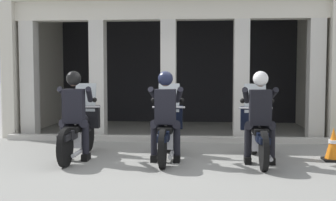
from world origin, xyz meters
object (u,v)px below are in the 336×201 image
(motorcycle_left, at_px, (79,130))
(police_officer_center, at_px, (166,108))
(police_officer_right, at_px, (260,109))
(traffic_cone_flank, at_px, (333,145))
(motorcycle_right, at_px, (258,132))
(motorcycle_center, at_px, (167,131))
(police_officer_left, at_px, (74,108))

(motorcycle_left, xyz_separation_m, police_officer_center, (1.62, -0.26, 0.44))
(police_officer_right, bearing_deg, traffic_cone_flank, 18.62)
(motorcycle_right, bearing_deg, motorcycle_center, -177.48)
(police_officer_right, bearing_deg, police_officer_left, -176.46)
(police_officer_left, bearing_deg, police_officer_right, 0.71)
(police_officer_right, bearing_deg, police_officer_center, -177.48)
(motorcycle_left, distance_m, police_officer_left, 0.52)
(police_officer_right, bearing_deg, motorcycle_right, 93.52)
(police_officer_center, xyz_separation_m, motorcycle_right, (1.62, 0.25, -0.44))
(police_officer_left, height_order, motorcycle_center, police_officer_left)
(police_officer_left, relative_size, police_officer_center, 1.00)
(motorcycle_left, relative_size, motorcycle_right, 1.00)
(police_officer_center, bearing_deg, motorcycle_center, 87.91)
(police_officer_right, bearing_deg, motorcycle_center, 172.61)
(motorcycle_center, relative_size, police_officer_right, 1.29)
(motorcycle_left, bearing_deg, traffic_cone_flank, 1.65)
(motorcycle_left, bearing_deg, police_officer_right, -4.30)
(motorcycle_left, height_order, police_officer_left, police_officer_left)
(police_officer_left, height_order, police_officer_center, same)
(police_officer_center, distance_m, traffic_cone_flank, 3.04)
(traffic_cone_flank, bearing_deg, police_officer_left, -175.75)
(police_officer_center, relative_size, police_officer_right, 1.00)
(police_officer_right, bearing_deg, motorcycle_left, 178.53)
(motorcycle_left, distance_m, police_officer_center, 1.69)
(police_officer_left, xyz_separation_m, police_officer_right, (3.23, -0.01, 0.00))
(motorcycle_center, height_order, police_officer_center, police_officer_center)
(police_officer_left, xyz_separation_m, traffic_cone_flank, (4.57, 0.34, -0.65))
(motorcycle_center, distance_m, police_officer_right, 1.70)
(motorcycle_left, xyz_separation_m, police_officer_right, (3.23, -0.30, 0.44))
(police_officer_left, xyz_separation_m, motorcycle_right, (3.24, 0.27, -0.44))
(motorcycle_right, xyz_separation_m, traffic_cone_flank, (1.33, 0.07, -0.21))
(police_officer_left, height_order, motorcycle_right, police_officer_left)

